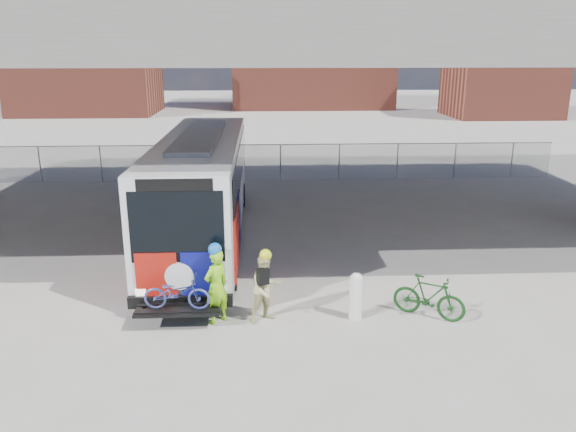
{
  "coord_description": "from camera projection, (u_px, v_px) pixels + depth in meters",
  "views": [
    {
      "loc": [
        0.02,
        -16.07,
        6.34
      ],
      "look_at": [
        0.8,
        -0.01,
        1.6
      ],
      "focal_mm": 35.0,
      "sensor_mm": 36.0,
      "label": 1
    }
  ],
  "objects": [
    {
      "name": "overpass",
      "position": [
        259.0,
        45.0,
        19.17
      ],
      "size": [
        40.0,
        16.0,
        7.95
      ],
      "color": "#605E59",
      "rests_on": "ground"
    },
    {
      "name": "brick_buildings",
      "position": [
        271.0,
        60.0,
        61.92
      ],
      "size": [
        54.0,
        22.0,
        12.0
      ],
      "color": "brown",
      "rests_on": "ground"
    },
    {
      "name": "cyclist_hivis",
      "position": [
        216.0,
        284.0,
        13.4
      ],
      "size": [
        0.79,
        0.79,
        2.03
      ],
      "rotation": [
        0.0,
        0.0,
        3.91
      ],
      "color": "#88E017",
      "rests_on": "ground"
    },
    {
      "name": "bike_parked",
      "position": [
        429.0,
        297.0,
        13.77
      ],
      "size": [
        1.8,
        1.36,
        1.08
      ],
      "primitive_type": "imported",
      "rotation": [
        0.0,
        0.0,
        1.03
      ],
      "color": "#133E15",
      "rests_on": "ground"
    },
    {
      "name": "bollard",
      "position": [
        356.0,
        294.0,
        13.66
      ],
      "size": [
        0.31,
        0.31,
        1.21
      ],
      "color": "silver",
      "rests_on": "ground"
    },
    {
      "name": "cyclist_tan",
      "position": [
        266.0,
        288.0,
        13.49
      ],
      "size": [
        1.03,
        0.95,
        1.85
      ],
      "rotation": [
        0.0,
        0.0,
        0.5
      ],
      "color": "#CABE81",
      "rests_on": "ground"
    },
    {
      "name": "chainlink_fence",
      "position": [
        261.0,
        152.0,
        28.28
      ],
      "size": [
        30.0,
        0.06,
        30.0
      ],
      "color": "gray",
      "rests_on": "ground"
    },
    {
      "name": "bus",
      "position": [
        202.0,
        180.0,
        19.11
      ],
      "size": [
        2.67,
        12.9,
        3.69
      ],
      "color": "silver",
      "rests_on": "ground"
    },
    {
      "name": "ground",
      "position": [
        262.0,
        266.0,
        17.19
      ],
      "size": [
        160.0,
        160.0,
        0.0
      ],
      "primitive_type": "plane",
      "color": "#9E9991",
      "rests_on": "ground"
    }
  ]
}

